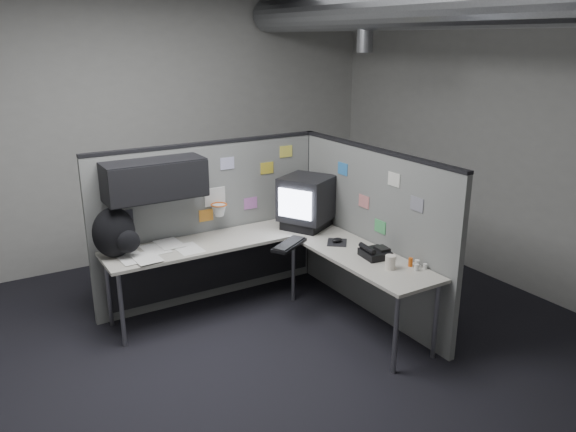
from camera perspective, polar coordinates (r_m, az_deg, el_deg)
room at (r=4.66m, az=5.57°, el=11.51°), size 5.62×5.62×3.22m
partition_back at (r=5.55m, az=-9.21°, el=0.76°), size 2.44×0.42×1.63m
partition_right at (r=5.43m, az=8.44°, el=-1.55°), size 0.07×2.23×1.63m
desk at (r=5.38m, az=-2.88°, el=-3.91°), size 2.31×2.11×0.73m
monitor at (r=5.69m, az=1.90°, el=1.48°), size 0.63×0.63×0.53m
keyboard at (r=5.24m, az=0.11°, el=-2.91°), size 0.45×0.35×0.04m
mouse at (r=5.35m, az=5.00°, el=-2.56°), size 0.28×0.29×0.05m
phone at (r=5.03m, az=8.78°, el=-3.70°), size 0.25×0.27×0.11m
bottles at (r=4.87m, az=12.89°, el=-4.82°), size 0.12×0.15×0.08m
cup at (r=4.80m, az=10.35°, el=-4.65°), size 0.10×0.10×0.12m
papers at (r=5.23m, az=-13.00°, el=-3.52°), size 0.75×0.57×0.02m
backpack at (r=5.14m, az=-17.14°, el=-1.69°), size 0.43×0.38×0.46m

